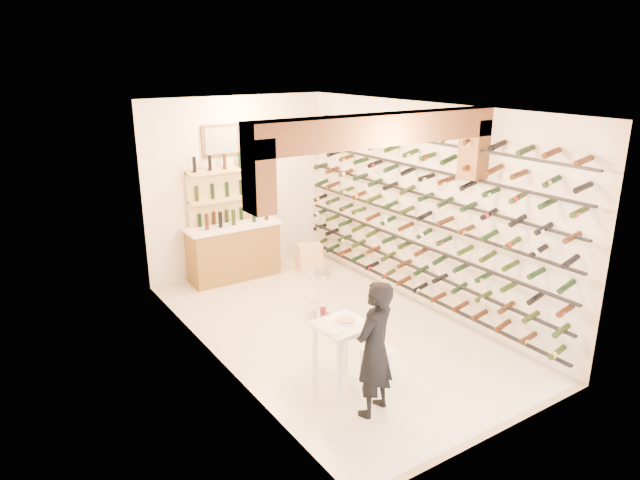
# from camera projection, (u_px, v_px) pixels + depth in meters

# --- Properties ---
(ground) EXTENTS (6.00, 6.00, 0.00)m
(ground) POSITION_uv_depth(u_px,v_px,m) (331.00, 329.00, 8.39)
(ground) COLOR beige
(ground) RESTS_ON ground
(room_shell) EXTENTS (3.52, 6.02, 3.21)m
(room_shell) POSITION_uv_depth(u_px,v_px,m) (343.00, 182.00, 7.49)
(room_shell) COLOR silver
(room_shell) RESTS_ON ground
(wine_rack) EXTENTS (0.32, 5.70, 2.56)m
(wine_rack) POSITION_uv_depth(u_px,v_px,m) (414.00, 213.00, 8.72)
(wine_rack) COLOR black
(wine_rack) RESTS_ON ground
(back_counter) EXTENTS (1.70, 0.62, 1.29)m
(back_counter) POSITION_uv_depth(u_px,v_px,m) (234.00, 250.00, 10.17)
(back_counter) COLOR brown
(back_counter) RESTS_ON ground
(back_shelving) EXTENTS (1.40, 0.31, 2.73)m
(back_shelving) POSITION_uv_depth(u_px,v_px,m) (227.00, 213.00, 10.17)
(back_shelving) COLOR tan
(back_shelving) RESTS_ON ground
(tasting_table) EXTENTS (0.62, 0.62, 1.03)m
(tasting_table) POSITION_uv_depth(u_px,v_px,m) (342.00, 335.00, 6.70)
(tasting_table) COLOR white
(tasting_table) RESTS_ON ground
(white_stool) EXTENTS (0.38, 0.38, 0.42)m
(white_stool) POSITION_uv_depth(u_px,v_px,m) (379.00, 364.00, 7.02)
(white_stool) COLOR white
(white_stool) RESTS_ON ground
(person) EXTENTS (0.67, 0.55, 1.58)m
(person) POSITION_uv_depth(u_px,v_px,m) (374.00, 349.00, 6.19)
(person) COLOR black
(person) RESTS_ON ground
(chrome_barstool) EXTENTS (0.38, 0.38, 0.74)m
(chrome_barstool) POSITION_uv_depth(u_px,v_px,m) (318.00, 291.00, 8.63)
(chrome_barstool) COLOR silver
(chrome_barstool) RESTS_ON ground
(crate_lower) EXTENTS (0.51, 0.41, 0.27)m
(crate_lower) POSITION_uv_depth(u_px,v_px,m) (310.00, 264.00, 10.63)
(crate_lower) COLOR #E5B87E
(crate_lower) RESTS_ON ground
(crate_upper) EXTENTS (0.51, 0.42, 0.26)m
(crate_upper) POSITION_uv_depth(u_px,v_px,m) (310.00, 251.00, 10.55)
(crate_upper) COLOR #E5B87E
(crate_upper) RESTS_ON crate_lower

